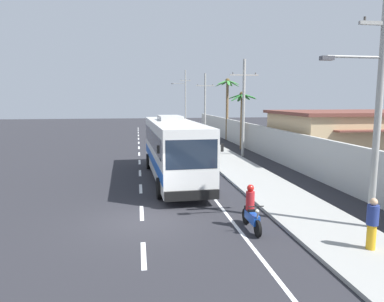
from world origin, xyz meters
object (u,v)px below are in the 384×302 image
(utility_pole_far, at_px, (205,103))
(utility_pole_distant, at_px, (185,97))
(palm_nearest, at_px, (242,108))
(motorcycle_beside_bus, at_px, (188,149))
(pedestrian_near_kerb, at_px, (372,223))
(utility_pole_mid, at_px, (244,106))
(motorcycle_trailing, at_px, (251,212))
(utility_pole_nearest, at_px, (377,106))
(palm_second, at_px, (227,97))
(coach_bus_foreground, at_px, (173,147))
(roadside_building, at_px, (349,136))

(utility_pole_far, bearing_deg, utility_pole_distant, 91.05)
(palm_nearest, bearing_deg, motorcycle_beside_bus, -144.53)
(pedestrian_near_kerb, height_order, utility_pole_mid, utility_pole_mid)
(utility_pole_mid, relative_size, palm_nearest, 1.45)
(utility_pole_distant, height_order, palm_nearest, utility_pole_distant)
(motorcycle_beside_bus, relative_size, motorcycle_trailing, 1.00)
(motorcycle_trailing, xyz_separation_m, utility_pole_far, (4.83, 34.23, 3.63))
(pedestrian_near_kerb, relative_size, utility_pole_far, 0.20)
(motorcycle_trailing, height_order, utility_pole_nearest, utility_pole_nearest)
(palm_nearest, bearing_deg, motorcycle_trailing, -105.81)
(motorcycle_trailing, xyz_separation_m, palm_second, (6.55, 29.13, 4.45))
(utility_pole_nearest, height_order, palm_nearest, utility_pole_nearest)
(utility_pole_mid, relative_size, palm_second, 1.11)
(utility_pole_mid, xyz_separation_m, utility_pole_far, (0.07, 17.50, 0.04))
(coach_bus_foreground, xyz_separation_m, utility_pole_mid, (6.75, 7.85, 2.29))
(utility_pole_distant, bearing_deg, roadside_building, -78.45)
(motorcycle_beside_bus, height_order, utility_pole_nearest, utility_pole_nearest)
(motorcycle_beside_bus, height_order, utility_pole_mid, utility_pole_mid)
(utility_pole_nearest, xyz_separation_m, utility_pole_far, (0.60, 35.00, -0.27))
(coach_bus_foreground, distance_m, roadside_building, 15.02)
(motorcycle_beside_bus, xyz_separation_m, pedestrian_near_kerb, (2.99, -19.47, 0.33))
(motorcycle_beside_bus, relative_size, roadside_building, 0.18)
(utility_pole_far, xyz_separation_m, utility_pole_distant, (-0.32, 17.50, 1.02))
(utility_pole_nearest, bearing_deg, palm_nearest, 85.45)
(motorcycle_trailing, bearing_deg, motorcycle_beside_bus, 89.77)
(utility_pole_mid, height_order, palm_second, utility_pole_mid)
(motorcycle_trailing, distance_m, pedestrian_near_kerb, 4.01)
(palm_second, bearing_deg, coach_bus_foreground, -112.86)
(palm_second, relative_size, roadside_building, 0.65)
(utility_pole_nearest, distance_m, utility_pole_far, 35.00)
(utility_pole_mid, bearing_deg, palm_nearest, 74.47)
(motorcycle_beside_bus, distance_m, utility_pole_mid, 5.92)
(palm_nearest, xyz_separation_m, roadside_building, (6.39, -7.80, -2.06))
(palm_nearest, distance_m, roadside_building, 10.29)
(palm_second, bearing_deg, utility_pole_far, 108.52)
(motorcycle_beside_bus, bearing_deg, utility_pole_nearest, -76.71)
(utility_pole_far, bearing_deg, motorcycle_beside_bus, -105.38)
(motorcycle_trailing, distance_m, utility_pole_mid, 17.77)
(pedestrian_near_kerb, bearing_deg, motorcycle_beside_bus, -72.78)
(utility_pole_far, relative_size, utility_pole_distant, 0.82)
(motorcycle_trailing, xyz_separation_m, roadside_building, (12.36, 13.30, 1.30))
(pedestrian_near_kerb, bearing_deg, coach_bus_foreground, -57.74)
(palm_second, bearing_deg, utility_pole_distant, 95.14)
(roadside_building, bearing_deg, utility_pole_distant, 101.55)
(coach_bus_foreground, relative_size, utility_pole_mid, 1.49)
(coach_bus_foreground, height_order, palm_second, palm_second)
(pedestrian_near_kerb, xyz_separation_m, utility_pole_far, (1.77, 36.80, 3.31))
(coach_bus_foreground, height_order, utility_pole_mid, utility_pole_mid)
(motorcycle_trailing, distance_m, utility_pole_distant, 52.14)
(motorcycle_beside_bus, xyz_separation_m, motorcycle_trailing, (-0.07, -16.90, 0.01))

